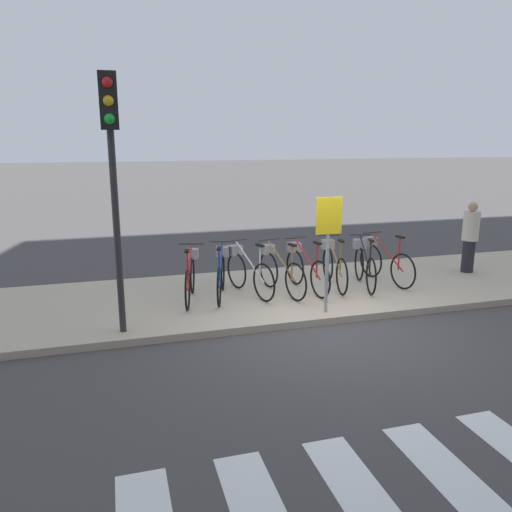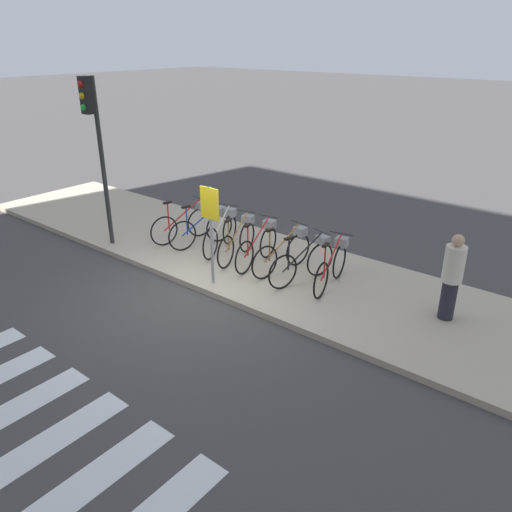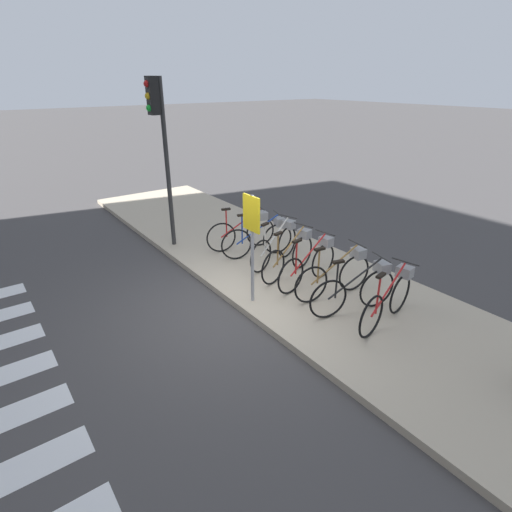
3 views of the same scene
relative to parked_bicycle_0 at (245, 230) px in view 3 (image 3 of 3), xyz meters
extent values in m
plane|color=#423F3F|center=(1.98, -1.58, -0.57)|extent=(120.00, 120.00, 0.00)
cube|color=#B7A88E|center=(1.98, 0.07, -0.51)|extent=(16.51, 3.31, 0.12)
torus|color=black|center=(-0.14, -0.56, -0.10)|extent=(0.20, 0.69, 0.70)
torus|color=black|center=(0.09, 0.38, -0.10)|extent=(0.20, 0.69, 0.70)
cylinder|color=red|center=(-0.02, -0.09, 0.19)|extent=(0.26, 0.96, 0.59)
cylinder|color=red|center=(-0.10, -0.43, 0.22)|extent=(0.04, 0.04, 0.63)
cube|color=black|center=(-0.10, -0.43, 0.56)|extent=(0.12, 0.21, 0.04)
cylinder|color=#262626|center=(0.09, 0.38, 0.50)|extent=(0.45, 0.13, 0.02)
cube|color=gray|center=(0.10, 0.43, 0.30)|extent=(0.28, 0.25, 0.18)
torus|color=black|center=(0.42, -0.51, -0.10)|extent=(0.23, 0.69, 0.70)
torus|color=black|center=(0.68, 0.42, -0.10)|extent=(0.23, 0.69, 0.70)
cylinder|color=navy|center=(0.55, -0.05, 0.19)|extent=(0.30, 0.95, 0.59)
cylinder|color=navy|center=(0.45, -0.38, 0.22)|extent=(0.04, 0.04, 0.63)
cube|color=black|center=(0.45, -0.38, 0.56)|extent=(0.12, 0.21, 0.04)
cylinder|color=#262626|center=(0.68, 0.42, 0.50)|extent=(0.45, 0.15, 0.02)
cube|color=gray|center=(0.70, 0.47, 0.30)|extent=(0.29, 0.26, 0.18)
torus|color=black|center=(1.24, -0.47, -0.10)|extent=(0.23, 0.69, 0.70)
torus|color=black|center=(0.97, 0.46, -0.10)|extent=(0.23, 0.69, 0.70)
cylinder|color=beige|center=(1.11, 0.00, 0.19)|extent=(0.31, 0.95, 0.59)
cylinder|color=beige|center=(1.20, -0.34, 0.22)|extent=(0.04, 0.04, 0.63)
cube|color=black|center=(1.20, -0.34, 0.56)|extent=(0.12, 0.21, 0.04)
cylinder|color=#262626|center=(0.97, 0.46, 0.50)|extent=(0.45, 0.15, 0.02)
cube|color=gray|center=(0.96, 0.51, 0.30)|extent=(0.29, 0.26, 0.18)
torus|color=black|center=(1.80, -0.59, -0.10)|extent=(0.19, 0.69, 0.70)
torus|color=black|center=(1.59, 0.35, -0.10)|extent=(0.19, 0.69, 0.70)
cylinder|color=olive|center=(1.69, -0.12, 0.19)|extent=(0.25, 0.97, 0.59)
cylinder|color=olive|center=(1.77, -0.46, 0.22)|extent=(0.04, 0.04, 0.63)
cube|color=black|center=(1.77, -0.46, 0.56)|extent=(0.11, 0.21, 0.04)
cylinder|color=#262626|center=(1.59, 0.35, 0.50)|extent=(0.45, 0.12, 0.02)
cube|color=gray|center=(1.57, 0.40, 0.30)|extent=(0.28, 0.25, 0.18)
torus|color=black|center=(2.28, -0.57, -0.10)|extent=(0.13, 0.70, 0.70)
torus|color=black|center=(2.15, 0.39, -0.10)|extent=(0.13, 0.70, 0.70)
cylinder|color=red|center=(2.22, -0.09, 0.19)|extent=(0.16, 0.98, 0.59)
cylinder|color=red|center=(2.26, -0.43, 0.22)|extent=(0.04, 0.04, 0.63)
cube|color=black|center=(2.26, -0.43, 0.56)|extent=(0.10, 0.21, 0.04)
cylinder|color=#262626|center=(2.15, 0.39, 0.50)|extent=(0.46, 0.09, 0.02)
cube|color=gray|center=(2.14, 0.44, 0.30)|extent=(0.26, 0.23, 0.18)
torus|color=black|center=(2.75, -0.50, -0.10)|extent=(0.14, 0.70, 0.70)
torus|color=black|center=(2.89, 0.46, -0.10)|extent=(0.14, 0.70, 0.70)
cylinder|color=olive|center=(2.82, -0.02, 0.19)|extent=(0.18, 0.98, 0.59)
cylinder|color=olive|center=(2.77, -0.37, 0.22)|extent=(0.04, 0.04, 0.63)
cube|color=black|center=(2.77, -0.37, 0.56)|extent=(0.10, 0.21, 0.04)
cylinder|color=#262626|center=(2.89, 0.46, 0.50)|extent=(0.46, 0.09, 0.02)
cube|color=gray|center=(2.90, 0.51, 0.30)|extent=(0.27, 0.23, 0.18)
torus|color=black|center=(3.28, -0.62, -0.10)|extent=(0.21, 0.69, 0.70)
torus|color=black|center=(3.52, 0.31, -0.10)|extent=(0.21, 0.69, 0.70)
cylinder|color=black|center=(3.40, -0.16, 0.19)|extent=(0.28, 0.96, 0.59)
cylinder|color=black|center=(3.31, -0.49, 0.22)|extent=(0.04, 0.04, 0.63)
cube|color=black|center=(3.31, -0.49, 0.56)|extent=(0.12, 0.21, 0.04)
cylinder|color=#262626|center=(3.52, 0.31, 0.50)|extent=(0.45, 0.14, 0.02)
cube|color=gray|center=(3.53, 0.36, 0.30)|extent=(0.28, 0.25, 0.18)
torus|color=black|center=(4.04, -0.48, -0.10)|extent=(0.16, 0.70, 0.70)
torus|color=black|center=(3.87, 0.47, -0.10)|extent=(0.16, 0.70, 0.70)
cylinder|color=red|center=(3.96, 0.00, 0.19)|extent=(0.20, 0.97, 0.59)
cylinder|color=red|center=(4.02, -0.35, 0.22)|extent=(0.04, 0.04, 0.63)
cube|color=black|center=(4.02, -0.35, 0.56)|extent=(0.10, 0.21, 0.04)
cylinder|color=#262626|center=(3.87, 0.47, 0.50)|extent=(0.46, 0.10, 0.02)
cube|color=gray|center=(3.87, 0.52, 0.30)|extent=(0.27, 0.24, 0.18)
cylinder|color=#2D2D2D|center=(-1.22, -1.23, 1.41)|extent=(0.10, 0.10, 3.72)
cube|color=black|center=(-1.22, -1.41, 2.89)|extent=(0.24, 0.20, 0.75)
sphere|color=red|center=(-1.22, -1.51, 3.12)|extent=(0.14, 0.14, 0.14)
sphere|color=gold|center=(-1.22, -1.51, 2.89)|extent=(0.14, 0.14, 0.14)
sphere|color=green|center=(-1.22, -1.51, 2.66)|extent=(0.14, 0.14, 0.14)
cylinder|color=#99999E|center=(2.08, -1.28, 0.52)|extent=(0.06, 0.06, 1.94)
cube|color=yellow|center=(2.08, -1.30, 1.19)|extent=(0.44, 0.03, 0.60)
camera|label=1|loc=(-1.25, -8.62, 2.41)|focal=35.00mm
camera|label=2|loc=(8.24, -7.60, 3.97)|focal=35.00mm
camera|label=3|loc=(7.15, -4.95, 3.20)|focal=28.00mm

